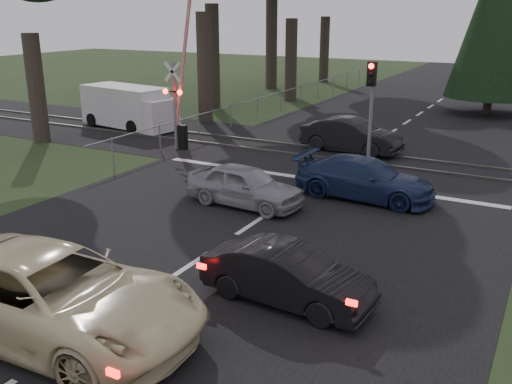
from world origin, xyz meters
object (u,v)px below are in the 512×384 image
Objects in this scene: blue_sedan at (365,179)px; crossing_signal at (179,103)px; dark_car_far at (351,135)px; traffic_signal_center at (371,96)px; cream_coupe at (53,295)px; dark_hatchback at (287,276)px; silver_car at (245,186)px; white_van at (131,108)px.

crossing_signal is at bearing 75.61° from blue_sedan.
dark_car_far is (-2.55, 5.98, 0.05)m from blue_sedan.
traffic_signal_center reaches higher than cream_coupe.
dark_car_far is at bearing 17.60° from dark_hatchback.
silver_car is 0.88× the size of dark_car_far.
silver_car is 8.50m from dark_car_far.
traffic_signal_center is 13.54m from white_van.
cream_coupe is at bearing -95.85° from traffic_signal_center.
blue_sedan is at bearing -46.99° from silver_car.
traffic_signal_center is at bearing 1.84° from white_van.
crossing_signal reaches higher than cream_coupe.
white_van is at bearing 53.18° from dark_hatchback.
traffic_signal_center is 0.89× the size of blue_sedan.
crossing_signal is 1.52× the size of blue_sedan.
silver_car is at bearing -178.42° from dark_car_far.
cream_coupe is 16.79m from dark_car_far.
traffic_signal_center is 0.94× the size of dark_car_far.
dark_hatchback is 7.61m from blue_sedan.
traffic_signal_center is 4.39m from blue_sedan.
blue_sedan is 6.50m from dark_car_far.
cream_coupe is at bearing 168.83° from blue_sedan.
blue_sedan is at bearing -11.32° from white_van.
crossing_signal reaches higher than dark_hatchback.
dark_hatchback is 0.64× the size of white_van.
silver_car is (-0.53, 8.30, -0.18)m from cream_coupe.
silver_car is at bearing -25.75° from white_van.
cream_coupe is at bearing -174.78° from dark_car_far.
dark_hatchback is 0.96× the size of silver_car.
traffic_signal_center is 6.85m from silver_car.
blue_sedan reaches higher than dark_hatchback.
dark_car_far is (-1.47, 2.30, -2.09)m from traffic_signal_center.
cream_coupe is at bearing -172.31° from silver_car.
crossing_signal is 1.21× the size of white_van.
dark_car_far is 0.76× the size of white_van.
crossing_signal is 1.16× the size of cream_coupe.
blue_sedan is 1.05× the size of dark_car_far.
cream_coupe reaches higher than dark_hatchback.
crossing_signal reaches higher than traffic_signal_center.
white_van is at bearing 172.43° from traffic_signal_center.
blue_sedan is 0.80× the size of white_van.
silver_car is (-3.87, 5.06, 0.04)m from dark_hatchback.
crossing_signal reaches higher than white_van.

